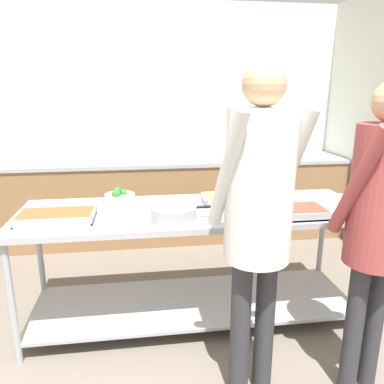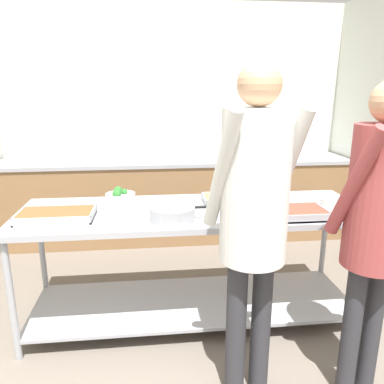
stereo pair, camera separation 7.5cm
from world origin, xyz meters
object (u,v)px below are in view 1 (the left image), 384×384
Objects in this scene: broccoli_bowl at (119,197)px; serving_tray_greens at (228,199)px; plate_stack at (337,203)px; guest_serving_left at (259,203)px; sauce_pan at (174,213)px; serving_tray_vegetables at (56,217)px; water_bottle at (260,148)px; guest_serving_right at (380,210)px; serving_tray_roast at (298,212)px.

serving_tray_greens is (0.81, -0.13, -0.01)m from broccoli_bowl.
guest_serving_left is at bearing -140.37° from plate_stack.
sauce_pan is (0.37, -0.47, 0.01)m from broccoli_bowl.
serving_tray_vegetables is 1.95m from plate_stack.
serving_tray_vegetables is 1.11× the size of sauce_pan.
broccoli_bowl is 1.29m from guest_serving_left.
broccoli_bowl is at bearing -138.15° from water_bottle.
serving_tray_greens is at bearing 86.30° from guest_serving_left.
sauce_pan is at bearing -51.51° from broccoli_bowl.
serving_tray_greens is at bearing 163.53° from plate_stack.
sauce_pan is 0.24× the size of guest_serving_left.
guest_serving_right is (0.63, -0.06, -0.04)m from guest_serving_left.
guest_serving_left reaches higher than serving_tray_vegetables.
guest_serving_left is (-0.46, -0.54, 0.24)m from serving_tray_roast.
serving_tray_roast is 0.66m from guest_serving_right.
guest_serving_left is 0.63m from guest_serving_right.
guest_serving_right is at bearing -31.86° from sauce_pan.
broccoli_bowl is 0.84× the size of plate_stack.
broccoli_bowl reaches higher than sauce_pan.
sauce_pan is 0.25× the size of guest_serving_right.
guest_serving_right is at bearing -59.36° from serving_tray_greens.
broccoli_bowl is 0.51× the size of sauce_pan.
broccoli_bowl is 0.12× the size of guest_serving_left.
serving_tray_roast is (0.40, -0.35, 0.00)m from serving_tray_greens.
broccoli_bowl is at bearing 128.49° from sauce_pan.
sauce_pan is 1.98× the size of water_bottle.
serving_tray_vegetables is at bearing -137.85° from water_bottle.
broccoli_bowl reaches higher than serving_tray_vegetables.
serving_tray_vegetables is 1.92m from guest_serving_right.
broccoli_bowl is (0.39, 0.36, 0.01)m from serving_tray_vegetables.
guest_serving_left reaches higher than broccoli_bowl.
serving_tray_roast is at bearing -41.13° from serving_tray_greens.
serving_tray_greens is 0.20× the size of guest_serving_left.
serving_tray_vegetables and serving_tray_roast have the same top height.
sauce_pan is 1.20m from plate_stack.
plate_stack is (1.19, 0.11, -0.01)m from sauce_pan.
water_bottle reaches higher than sauce_pan.
water_bottle is (1.93, 1.75, 0.14)m from serving_tray_vegetables.
guest_serving_right is at bearing -38.40° from broccoli_bowl.
guest_serving_right is at bearing -74.84° from serving_tray_roast.
guest_serving_left is at bearing -130.37° from serving_tray_roast.
serving_tray_roast is at bearing -4.27° from serving_tray_vegetables.
plate_stack is at bearing 39.63° from guest_serving_left.
plate_stack is 1.19× the size of water_bottle.
water_bottle is (1.18, 1.85, 0.12)m from sauce_pan.
sauce_pan is 0.71m from guest_serving_left.
serving_tray_roast is 0.37m from plate_stack.
sauce_pan is at bearing 148.14° from guest_serving_right.
guest_serving_left is (1.14, -0.66, 0.24)m from serving_tray_vegetables.
sauce_pan reaches higher than serving_tray_roast.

